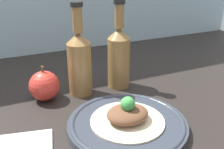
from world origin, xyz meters
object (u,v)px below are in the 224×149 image
(plated_food, at_px, (128,115))
(apple, at_px, (44,86))
(cider_bottle_right, at_px, (119,55))
(cider_bottle_left, at_px, (80,61))
(plate, at_px, (127,124))

(plated_food, xyz_separation_m, apple, (-0.14, 0.21, 0.01))
(cider_bottle_right, xyz_separation_m, apple, (-0.22, 0.00, -0.06))
(cider_bottle_left, bearing_deg, plate, -78.78)
(plate, relative_size, plated_food, 1.61)
(cider_bottle_right, distance_m, apple, 0.22)
(cider_bottle_left, distance_m, cider_bottle_right, 0.12)
(plated_food, bearing_deg, plate, 90.00)
(cider_bottle_right, bearing_deg, plate, -110.43)
(apple, bearing_deg, plate, -56.12)
(cider_bottle_right, bearing_deg, apple, 179.31)
(cider_bottle_left, bearing_deg, plated_food, -78.78)
(plate, distance_m, cider_bottle_right, 0.24)
(cider_bottle_right, bearing_deg, cider_bottle_left, 180.00)
(plate, bearing_deg, apple, 123.88)
(plate, xyz_separation_m, plated_food, (0.00, -0.00, 0.02))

